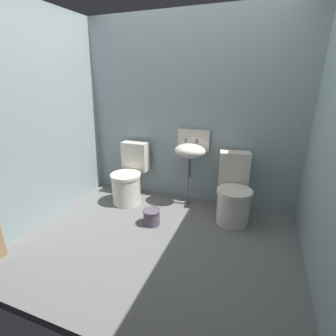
{
  "coord_description": "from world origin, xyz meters",
  "views": [
    {
      "loc": [
        0.88,
        -2.09,
        1.6
      ],
      "look_at": [
        0.0,
        0.25,
        0.7
      ],
      "focal_mm": 26.44,
      "sensor_mm": 36.0,
      "label": 1
    }
  ],
  "objects_px": {
    "toilet_left": "(129,179)",
    "sink": "(190,150)",
    "toilet_right": "(233,194)",
    "bucket": "(152,217)"
  },
  "relations": [
    {
      "from": "toilet_right",
      "to": "sink",
      "type": "relative_size",
      "value": 0.79
    },
    {
      "from": "toilet_left",
      "to": "sink",
      "type": "xyz_separation_m",
      "value": [
        0.8,
        0.19,
        0.43
      ]
    },
    {
      "from": "bucket",
      "to": "toilet_left",
      "type": "bearing_deg",
      "value": 139.41
    },
    {
      "from": "toilet_left",
      "to": "bucket",
      "type": "relative_size",
      "value": 3.79
    },
    {
      "from": "sink",
      "to": "bucket",
      "type": "relative_size",
      "value": 4.81
    },
    {
      "from": "toilet_right",
      "to": "sink",
      "type": "height_order",
      "value": "sink"
    },
    {
      "from": "toilet_left",
      "to": "sink",
      "type": "distance_m",
      "value": 0.93
    },
    {
      "from": "toilet_left",
      "to": "sink",
      "type": "height_order",
      "value": "sink"
    },
    {
      "from": "toilet_left",
      "to": "sink",
      "type": "bearing_deg",
      "value": -166.98
    },
    {
      "from": "toilet_left",
      "to": "toilet_right",
      "type": "relative_size",
      "value": 1.0
    }
  ]
}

